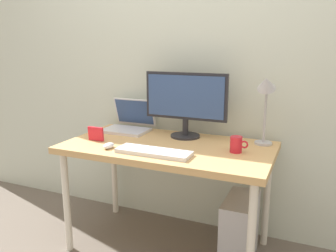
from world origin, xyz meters
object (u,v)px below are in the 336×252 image
object	(u,v)px
desk_lamp	(266,94)
coffee_mug	(236,144)
desk	(168,154)
laptop	(130,122)
keyboard	(154,152)
computer_tower	(239,230)
monitor	(186,100)
mouse	(109,146)
photo_frame	(96,134)

from	to	relation	value
desk_lamp	coffee_mug	xyz separation A→B (m)	(-0.12, -0.21, -0.27)
desk	laptop	distance (m)	0.49
keyboard	computer_tower	world-z (taller)	keyboard
monitor	coffee_mug	size ratio (longest dim) A/B	5.36
monitor	desk_lamp	bearing A→B (deg)	0.08
monitor	computer_tower	size ratio (longest dim) A/B	1.35
desk	desk_lamp	bearing A→B (deg)	21.56
desk	mouse	xyz separation A→B (m)	(-0.30, -0.22, 0.08)
coffee_mug	computer_tower	size ratio (longest dim) A/B	0.25
desk_lamp	computer_tower	bearing A→B (deg)	-113.24
desk_lamp	coffee_mug	bearing A→B (deg)	-120.39
laptop	photo_frame	bearing A→B (deg)	-99.39
keyboard	coffee_mug	size ratio (longest dim) A/B	4.17
monitor	coffee_mug	world-z (taller)	monitor
desk	monitor	xyz separation A→B (m)	(0.03, 0.22, 0.32)
laptop	keyboard	size ratio (longest dim) A/B	0.73
coffee_mug	computer_tower	distance (m)	0.55
desk	photo_frame	distance (m)	0.49
mouse	desk_lamp	bearing A→B (deg)	27.02
laptop	coffee_mug	size ratio (longest dim) A/B	3.03
mouse	photo_frame	distance (m)	0.20
desk_lamp	computer_tower	world-z (taller)	desk_lamp
monitor	mouse	bearing A→B (deg)	-127.70
laptop	mouse	size ratio (longest dim) A/B	3.56
monitor	keyboard	size ratio (longest dim) A/B	1.29
desk	mouse	bearing A→B (deg)	-144.23
mouse	computer_tower	size ratio (longest dim) A/B	0.21
desk_lamp	keyboard	xyz separation A→B (m)	(-0.55, -0.42, -0.31)
desk_lamp	keyboard	bearing A→B (deg)	-142.15
computer_tower	coffee_mug	bearing A→B (deg)	-154.98
laptop	photo_frame	size ratio (longest dim) A/B	2.91
keyboard	coffee_mug	bearing A→B (deg)	27.27
monitor	photo_frame	distance (m)	0.63
desk	computer_tower	xyz separation A→B (m)	(0.47, 0.03, -0.44)
photo_frame	computer_tower	distance (m)	1.09
monitor	computer_tower	xyz separation A→B (m)	(0.43, -0.19, -0.76)
desk_lamp	photo_frame	distance (m)	1.10
laptop	desk_lamp	distance (m)	0.99
laptop	keyboard	world-z (taller)	laptop
laptop	keyboard	bearing A→B (deg)	-47.36
desk	keyboard	world-z (taller)	keyboard
laptop	photo_frame	xyz separation A→B (m)	(-0.06, -0.34, -0.01)
laptop	desk_lamp	bearing A→B (deg)	-1.20
desk_lamp	computer_tower	xyz separation A→B (m)	(-0.08, -0.19, -0.83)
keyboard	desk	bearing A→B (deg)	90.42
mouse	laptop	bearing A→B (deg)	103.65
monitor	mouse	distance (m)	0.59
desk_lamp	laptop	bearing A→B (deg)	178.80
monitor	keyboard	bearing A→B (deg)	-94.46
keyboard	coffee_mug	world-z (taller)	coffee_mug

